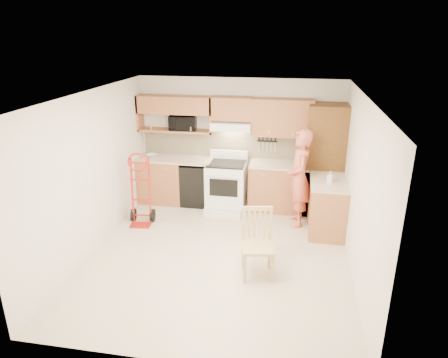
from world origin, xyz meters
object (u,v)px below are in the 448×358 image
(hand_truck, at_px, (140,193))
(microwave, at_px, (183,123))
(person, at_px, (299,178))
(dining_chair, at_px, (258,245))
(range, at_px, (226,183))

(hand_truck, bearing_deg, microwave, 62.27)
(person, distance_m, dining_chair, 1.91)
(range, xyz_separation_m, hand_truck, (-1.40, -0.92, 0.06))
(range, height_order, dining_chair, range)
(person, bearing_deg, range, -112.71)
(microwave, bearing_deg, dining_chair, -61.60)
(hand_truck, distance_m, dining_chair, 2.60)
(hand_truck, bearing_deg, person, 4.14)
(range, xyz_separation_m, person, (1.39, -0.42, 0.33))
(microwave, relative_size, hand_truck, 0.43)
(range, bearing_deg, person, -16.86)
(microwave, height_order, person, microwave)
(range, height_order, hand_truck, hand_truck)
(microwave, bearing_deg, range, -25.43)
(person, bearing_deg, hand_truck, -85.68)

